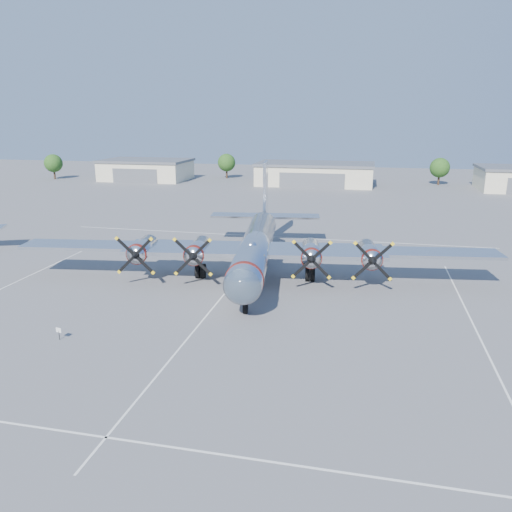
% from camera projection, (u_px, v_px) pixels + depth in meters
% --- Properties ---
extents(ground, '(260.00, 260.00, 0.00)m').
position_uv_depth(ground, '(222.00, 297.00, 47.23)').
color(ground, '#545456').
rests_on(ground, ground).
extents(parking_lines, '(60.00, 50.08, 0.01)m').
position_uv_depth(parking_lines, '(217.00, 303.00, 45.59)').
color(parking_lines, silver).
rests_on(parking_lines, ground).
extents(hangar_west, '(22.60, 14.60, 5.40)m').
position_uv_depth(hangar_west, '(146.00, 170.00, 132.93)').
color(hangar_west, beige).
rests_on(hangar_west, ground).
extents(hangar_center, '(28.60, 14.60, 5.40)m').
position_uv_depth(hangar_center, '(315.00, 174.00, 123.50)').
color(hangar_center, beige).
rests_on(hangar_center, ground).
extents(tree_far_west, '(4.80, 4.80, 6.64)m').
position_uv_depth(tree_far_west, '(53.00, 163.00, 134.03)').
color(tree_far_west, '#382619').
rests_on(tree_far_west, ground).
extents(tree_west, '(4.80, 4.80, 6.64)m').
position_uv_depth(tree_west, '(227.00, 163.00, 135.88)').
color(tree_west, '#382619').
rests_on(tree_west, ground).
extents(tree_east, '(4.80, 4.80, 6.64)m').
position_uv_depth(tree_east, '(440.00, 168.00, 122.48)').
color(tree_east, '#382619').
rests_on(tree_east, ground).
extents(main_bomber_b29, '(52.83, 39.62, 10.79)m').
position_uv_depth(main_bomber_b29, '(256.00, 273.00, 54.27)').
color(main_bomber_b29, silver).
rests_on(main_bomber_b29, ground).
extents(info_placard, '(0.51, 0.15, 0.98)m').
position_uv_depth(info_placard, '(59.00, 331.00, 37.99)').
color(info_placard, black).
rests_on(info_placard, ground).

